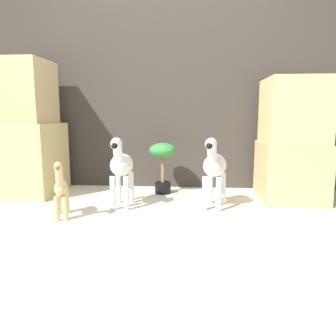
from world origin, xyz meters
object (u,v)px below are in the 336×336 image
(zebra_right, at_px, (214,167))
(potted_palm_front, at_px, (163,159))
(zebra_left, at_px, (121,166))
(giraffe_figurine, at_px, (61,189))

(zebra_right, relative_size, potted_palm_front, 1.19)
(zebra_left, distance_m, giraffe_figurine, 0.55)
(giraffe_figurine, xyz_separation_m, potted_palm_front, (0.73, 0.90, 0.13))
(zebra_right, height_order, potted_palm_front, zebra_right)
(zebra_left, bearing_deg, potted_palm_front, 60.02)
(zebra_right, relative_size, giraffe_figurine, 1.33)
(zebra_left, bearing_deg, zebra_right, 2.58)
(zebra_right, distance_m, zebra_left, 0.82)
(potted_palm_front, bearing_deg, zebra_left, -119.98)
(zebra_left, xyz_separation_m, giraffe_figurine, (-0.41, -0.35, -0.13))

